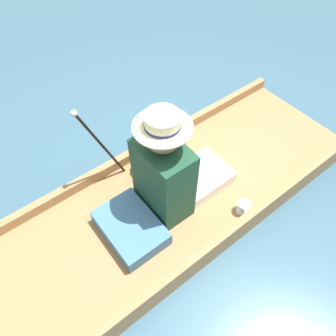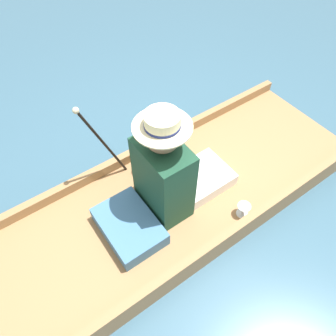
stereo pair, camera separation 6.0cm
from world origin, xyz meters
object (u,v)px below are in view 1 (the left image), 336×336
Objects in this scene: wine_glass at (244,205)px; walking_cane at (98,140)px; seated_person at (171,172)px; teddy_bear at (147,158)px.

wine_glass is 1.16m from walking_cane.
seated_person is at bearing 31.46° from walking_cane.
walking_cane is (-0.12, -0.32, 0.31)m from teddy_bear.
teddy_bear is 0.42× the size of walking_cane.
walking_cane is (-0.88, -0.65, 0.39)m from wine_glass.
teddy_bear is at bearing 69.90° from walking_cane.
wine_glass is 0.13× the size of walking_cane.
seated_person reaches higher than wine_glass.
seated_person reaches higher than teddy_bear.
teddy_bear reaches higher than wine_glass.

